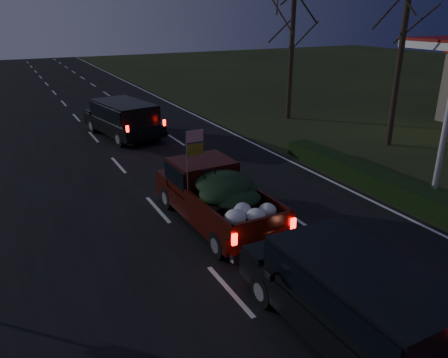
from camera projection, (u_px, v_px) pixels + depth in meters
name	position (u px, v px, depth m)	size (l,w,h in m)	color
ground	(230.00, 291.00, 10.14)	(120.00, 120.00, 0.00)	black
road_asphalt	(230.00, 291.00, 10.14)	(14.00, 120.00, 0.02)	black
hedge_row	(380.00, 182.00, 15.87)	(1.00, 10.00, 0.60)	black
bare_tree_mid	(407.00, 5.00, 19.04)	(3.60, 3.60, 8.50)	black
bare_tree_far	(293.00, 28.00, 24.81)	(3.60, 3.60, 7.00)	black
pickup_truck	(215.00, 193.00, 13.09)	(2.08, 5.15, 2.68)	#380C07
lead_suv	(123.00, 116.00, 22.23)	(3.05, 5.48, 1.49)	black
rear_suv	(356.00, 294.00, 8.25)	(2.32, 4.96, 1.42)	black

